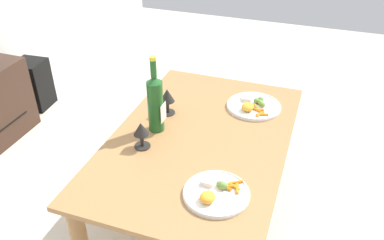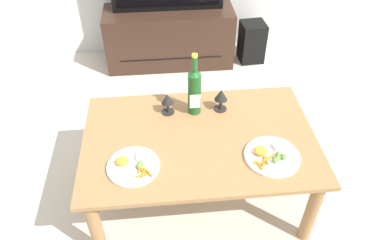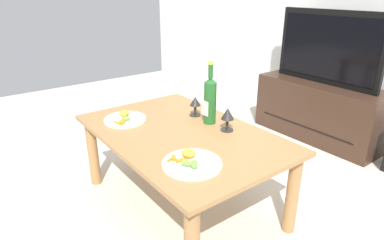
% 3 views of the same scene
% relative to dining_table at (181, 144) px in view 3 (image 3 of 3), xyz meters
% --- Properties ---
extents(ground_plane, '(6.40, 6.40, 0.00)m').
position_rel_dining_table_xyz_m(ground_plane, '(0.00, 0.00, -0.43)').
color(ground_plane, beige).
extents(dining_table, '(1.27, 0.82, 0.51)m').
position_rel_dining_table_xyz_m(dining_table, '(0.00, 0.00, 0.00)').
color(dining_table, '#9E7042').
rests_on(dining_table, ground_plane).
extents(tv_stand, '(1.13, 0.42, 0.52)m').
position_rel_dining_table_xyz_m(tv_stand, '(-0.09, 1.60, -0.17)').
color(tv_stand, '#382319').
rests_on(tv_stand, ground_plane).
extents(tv_screen, '(0.95, 0.05, 0.62)m').
position_rel_dining_table_xyz_m(tv_screen, '(-0.09, 1.59, 0.40)').
color(tv_screen, black).
rests_on(tv_screen, tv_stand).
extents(wine_bottle, '(0.08, 0.08, 0.39)m').
position_rel_dining_table_xyz_m(wine_bottle, '(-0.01, 0.22, 0.24)').
color(wine_bottle, '#1E5923').
rests_on(wine_bottle, dining_table).
extents(goblet_left, '(0.07, 0.07, 0.13)m').
position_rel_dining_table_xyz_m(goblet_left, '(-0.16, 0.23, 0.17)').
color(goblet_left, black).
rests_on(goblet_left, dining_table).
extents(goblet_right, '(0.08, 0.08, 0.14)m').
position_rel_dining_table_xyz_m(goblet_right, '(0.15, 0.23, 0.18)').
color(goblet_right, black).
rests_on(goblet_right, dining_table).
extents(dinner_plate_left, '(0.27, 0.27, 0.05)m').
position_rel_dining_table_xyz_m(dinner_plate_left, '(-0.35, -0.18, 0.09)').
color(dinner_plate_left, white).
rests_on(dinner_plate_left, dining_table).
extents(dinner_plate_right, '(0.29, 0.29, 0.05)m').
position_rel_dining_table_xyz_m(dinner_plate_right, '(0.35, -0.18, 0.09)').
color(dinner_plate_right, white).
rests_on(dinner_plate_right, dining_table).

